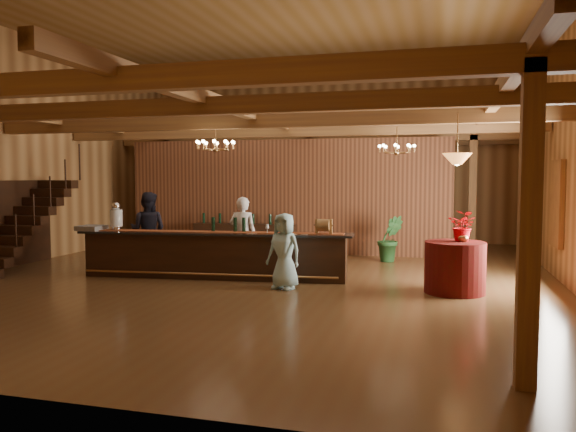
% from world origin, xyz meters
% --- Properties ---
extents(floor, '(14.00, 14.00, 0.00)m').
position_xyz_m(floor, '(0.00, 0.00, 0.00)').
color(floor, brown).
rests_on(floor, ground).
extents(ceiling, '(14.00, 14.00, 0.00)m').
position_xyz_m(ceiling, '(0.00, 0.00, 5.50)').
color(ceiling, olive).
rests_on(ceiling, wall_back).
extents(wall_back, '(12.00, 0.10, 5.50)m').
position_xyz_m(wall_back, '(0.00, 7.00, 2.75)').
color(wall_back, '#AA7C46').
rests_on(wall_back, floor).
extents(wall_front, '(12.00, 0.10, 5.50)m').
position_xyz_m(wall_front, '(0.00, -7.00, 2.75)').
color(wall_front, '#AA7C46').
rests_on(wall_front, floor).
extents(wall_left, '(0.10, 14.00, 5.50)m').
position_xyz_m(wall_left, '(-6.00, 0.00, 2.75)').
color(wall_left, '#AA7C46').
rests_on(wall_left, floor).
extents(wall_right, '(0.10, 14.00, 5.50)m').
position_xyz_m(wall_right, '(6.00, 0.00, 2.75)').
color(wall_right, '#AA7C46').
rests_on(wall_right, floor).
extents(beam_grid, '(11.90, 13.90, 0.39)m').
position_xyz_m(beam_grid, '(0.00, 0.51, 3.24)').
color(beam_grid, olive).
rests_on(beam_grid, wall_left).
extents(support_posts, '(9.20, 10.20, 3.20)m').
position_xyz_m(support_posts, '(0.00, -0.50, 1.60)').
color(support_posts, olive).
rests_on(support_posts, floor).
extents(partition_wall, '(9.00, 0.18, 3.10)m').
position_xyz_m(partition_wall, '(-0.50, 3.50, 1.55)').
color(partition_wall, brown).
rests_on(partition_wall, floor).
extents(window_right_back, '(0.12, 1.05, 1.75)m').
position_xyz_m(window_right_back, '(5.95, 1.00, 1.55)').
color(window_right_back, white).
rests_on(window_right_back, wall_right).
extents(staircase, '(1.00, 2.80, 2.00)m').
position_xyz_m(staircase, '(-5.45, -0.74, 1.00)').
color(staircase, black).
rests_on(staircase, floor).
extents(backroom_boxes, '(4.10, 0.60, 1.10)m').
position_xyz_m(backroom_boxes, '(-0.29, 5.50, 0.53)').
color(backroom_boxes, black).
rests_on(backroom_boxes, floor).
extents(tasting_bar, '(5.74, 1.28, 0.96)m').
position_xyz_m(tasting_bar, '(-0.81, -0.65, 0.48)').
color(tasting_bar, black).
rests_on(tasting_bar, floor).
extents(beverage_dispenser, '(0.26, 0.26, 0.60)m').
position_xyz_m(beverage_dispenser, '(-2.98, -0.82, 1.24)').
color(beverage_dispenser, silver).
rests_on(beverage_dispenser, tasting_bar).
extents(glass_rack_tray, '(0.50, 0.50, 0.10)m').
position_xyz_m(glass_rack_tray, '(-3.49, -0.96, 1.00)').
color(glass_rack_tray, gray).
rests_on(glass_rack_tray, tasting_bar).
extents(raffle_drum, '(0.34, 0.24, 0.30)m').
position_xyz_m(raffle_drum, '(1.45, -0.47, 1.13)').
color(raffle_drum, '#A06A38').
rests_on(raffle_drum, tasting_bar).
extents(bar_bottle_0, '(0.07, 0.07, 0.30)m').
position_xyz_m(bar_bottle_0, '(-0.88, -0.55, 1.10)').
color(bar_bottle_0, black).
rests_on(bar_bottle_0, tasting_bar).
extents(bar_bottle_1, '(0.07, 0.07, 0.30)m').
position_xyz_m(bar_bottle_1, '(-0.41, -0.50, 1.10)').
color(bar_bottle_1, black).
rests_on(bar_bottle_1, tasting_bar).
extents(bar_bottle_2, '(0.07, 0.07, 0.30)m').
position_xyz_m(bar_bottle_2, '(-0.23, -0.48, 1.10)').
color(bar_bottle_2, black).
rests_on(bar_bottle_2, tasting_bar).
extents(backbar_shelf, '(2.84, 0.52, 0.80)m').
position_xyz_m(backbar_shelf, '(-1.49, 3.13, 0.40)').
color(backbar_shelf, black).
rests_on(backbar_shelf, floor).
extents(round_table, '(1.07, 1.07, 0.93)m').
position_xyz_m(round_table, '(3.94, -0.94, 0.46)').
color(round_table, '#510608').
rests_on(round_table, floor).
extents(chandelier_left, '(0.80, 0.80, 0.61)m').
position_xyz_m(chandelier_left, '(-0.84, -0.46, 2.74)').
color(chandelier_left, '#B4834C').
rests_on(chandelier_left, beam_grid).
extents(chandelier_right, '(0.80, 0.80, 0.64)m').
position_xyz_m(chandelier_right, '(2.71, 1.39, 2.71)').
color(chandelier_right, '#B4834C').
rests_on(chandelier_right, beam_grid).
extents(pendant_lamp, '(0.52, 0.52, 0.90)m').
position_xyz_m(pendant_lamp, '(3.94, -0.94, 2.40)').
color(pendant_lamp, '#B4834C').
rests_on(pendant_lamp, beam_grid).
extents(bartender, '(0.62, 0.42, 1.66)m').
position_xyz_m(bartender, '(-0.44, 0.03, 0.83)').
color(bartender, silver).
rests_on(bartender, floor).
extents(staff_second, '(0.93, 0.77, 1.74)m').
position_xyz_m(staff_second, '(-2.75, 0.10, 0.87)').
color(staff_second, black).
rests_on(staff_second, floor).
extents(guest, '(0.79, 0.63, 1.42)m').
position_xyz_m(guest, '(0.88, -1.37, 0.71)').
color(guest, '#9FD1D7').
rests_on(guest, floor).
extents(floor_plant, '(0.74, 0.66, 1.14)m').
position_xyz_m(floor_plant, '(2.49, 2.55, 0.57)').
color(floor_plant, '#204C20').
rests_on(floor_plant, floor).
extents(table_flowers, '(0.63, 0.60, 0.56)m').
position_xyz_m(table_flowers, '(4.07, -0.84, 1.20)').
color(table_flowers, red).
rests_on(table_flowers, round_table).
extents(table_vase, '(0.18, 0.18, 0.30)m').
position_xyz_m(table_vase, '(4.07, -0.92, 1.08)').
color(table_vase, '#B4834C').
rests_on(table_vase, round_table).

